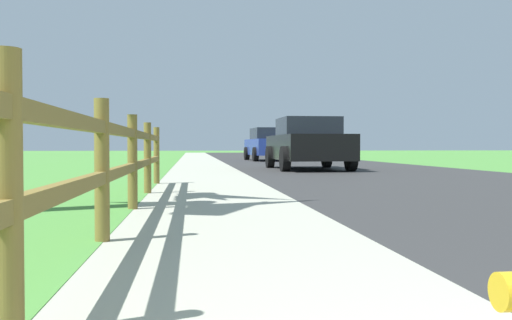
{
  "coord_description": "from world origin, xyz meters",
  "views": [
    {
      "loc": [
        -1.35,
        0.34,
        0.71
      ],
      "look_at": [
        -0.36,
        9.09,
        0.49
      ],
      "focal_mm": 39.7,
      "sensor_mm": 36.0,
      "label": 1
    }
  ],
  "objects": [
    {
      "name": "ground_plane",
      "position": [
        0.0,
        25.0,
        0.0
      ],
      "size": [
        120.0,
        120.0,
        0.0
      ],
      "primitive_type": "plane",
      "color": "#4B8D3A"
    },
    {
      "name": "road_asphalt",
      "position": [
        3.5,
        27.0,
        0.0
      ],
      "size": [
        7.0,
        66.0,
        0.01
      ],
      "primitive_type": "cube",
      "color": "#303030",
      "rests_on": "ground"
    },
    {
      "name": "curb_concrete",
      "position": [
        -3.0,
        27.0,
        0.0
      ],
      "size": [
        6.0,
        66.0,
        0.01
      ],
      "primitive_type": "cube",
      "color": "#AAAA96",
      "rests_on": "ground"
    },
    {
      "name": "grass_verge",
      "position": [
        -4.5,
        27.0,
        0.01
      ],
      "size": [
        5.0,
        66.0,
        0.0
      ],
      "primitive_type": "cube",
      "color": "#4B8D3A",
      "rests_on": "ground"
    },
    {
      "name": "rail_fence",
      "position": [
        -2.01,
        5.71,
        0.62
      ],
      "size": [
        0.11,
        10.92,
        1.07
      ],
      "color": "olive",
      "rests_on": "ground"
    },
    {
      "name": "parked_suv_black",
      "position": [
        2.14,
        17.18,
        0.78
      ],
      "size": [
        2.16,
        4.42,
        1.57
      ],
      "color": "black",
      "rests_on": "ground"
    },
    {
      "name": "parked_car_blue",
      "position": [
        2.39,
        27.5,
        0.8
      ],
      "size": [
        2.22,
        4.51,
        1.58
      ],
      "color": "navy",
      "rests_on": "ground"
    }
  ]
}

